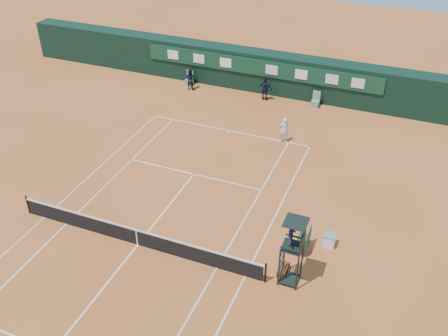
% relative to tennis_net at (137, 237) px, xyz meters
% --- Properties ---
extents(ground, '(90.00, 90.00, 0.00)m').
position_rel_tennis_net_xyz_m(ground, '(0.00, 0.00, -0.51)').
color(ground, '#C6672E').
rests_on(ground, ground).
extents(court_lines, '(11.05, 23.85, 0.01)m').
position_rel_tennis_net_xyz_m(court_lines, '(0.00, 0.00, -0.50)').
color(court_lines, silver).
rests_on(court_lines, ground).
extents(tennis_net, '(12.90, 0.10, 1.10)m').
position_rel_tennis_net_xyz_m(tennis_net, '(0.00, 0.00, 0.00)').
color(tennis_net, black).
rests_on(tennis_net, ground).
extents(back_wall, '(40.00, 1.65, 3.00)m').
position_rel_tennis_net_xyz_m(back_wall, '(0.00, 18.74, 1.00)').
color(back_wall, black).
rests_on(back_wall, ground).
extents(linesman_chair_left, '(0.55, 0.50, 1.15)m').
position_rel_tennis_net_xyz_m(linesman_chair_left, '(-5.50, 17.48, -0.19)').
color(linesman_chair_left, '#5C8C6B').
rests_on(linesman_chair_left, ground).
extents(linesman_chair_right, '(0.55, 0.50, 1.15)m').
position_rel_tennis_net_xyz_m(linesman_chair_right, '(4.50, 17.48, -0.19)').
color(linesman_chair_right, '#5E9067').
rests_on(linesman_chair_right, ground).
extents(umpire_chair, '(0.96, 0.95, 3.42)m').
position_rel_tennis_net_xyz_m(umpire_chair, '(7.35, 0.44, 1.95)').
color(umpire_chair, black).
rests_on(umpire_chair, ground).
extents(player_bench, '(0.56, 1.20, 1.10)m').
position_rel_tennis_net_xyz_m(player_bench, '(7.47, 2.64, 0.09)').
color(player_bench, '#1A432A').
rests_on(player_bench, ground).
extents(tennis_bag, '(0.39, 0.87, 0.32)m').
position_rel_tennis_net_xyz_m(tennis_bag, '(6.98, 0.85, -0.35)').
color(tennis_bag, black).
rests_on(tennis_bag, ground).
extents(cooler, '(0.57, 0.57, 0.65)m').
position_rel_tennis_net_xyz_m(cooler, '(8.49, 3.40, -0.18)').
color(cooler, white).
rests_on(cooler, ground).
extents(tennis_ball, '(0.07, 0.07, 0.07)m').
position_rel_tennis_net_xyz_m(tennis_ball, '(-0.47, 7.30, -0.48)').
color(tennis_ball, yellow).
rests_on(tennis_ball, ground).
extents(player, '(0.74, 0.65, 1.71)m').
position_rel_tennis_net_xyz_m(player, '(3.75, 11.88, 0.34)').
color(player, silver).
rests_on(player, ground).
extents(ball_kid_left, '(0.84, 0.68, 1.65)m').
position_rel_tennis_net_xyz_m(ball_kid_left, '(-5.09, 16.82, 0.32)').
color(ball_kid_left, black).
rests_on(ball_kid_left, ground).
extents(ball_kid_right, '(1.05, 0.50, 1.75)m').
position_rel_tennis_net_xyz_m(ball_kid_right, '(0.81, 17.15, 0.37)').
color(ball_kid_right, black).
rests_on(ball_kid_right, ground).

